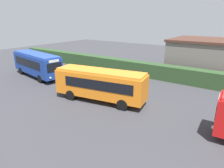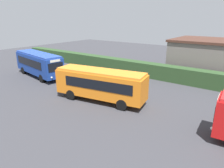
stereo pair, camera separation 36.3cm
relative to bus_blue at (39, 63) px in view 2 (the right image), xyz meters
name	(u,v)px [view 2 (the right image)]	position (x,y,z in m)	size (l,w,h in m)	color
ground_plane	(115,100)	(13.22, -0.72, -1.84)	(84.62, 84.62, 0.00)	#38383D
bus_blue	(39,63)	(0.00, 0.00, 0.00)	(9.45, 3.79, 3.20)	navy
bus_orange	(100,83)	(12.21, -1.69, -0.08)	(9.09, 3.81, 3.04)	orange
hedge_row	(156,71)	(13.22, 8.69, -0.89)	(54.31, 1.62, 1.90)	#2B4825
depot_building	(208,57)	(18.22, 14.34, 0.64)	(9.28, 8.32, 4.95)	slate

